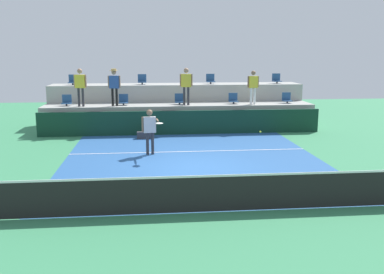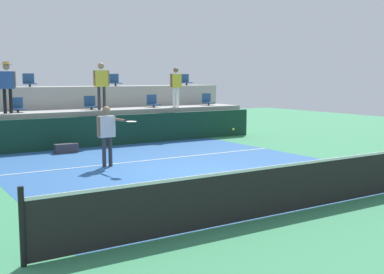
{
  "view_description": "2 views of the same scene",
  "coord_description": "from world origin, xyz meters",
  "views": [
    {
      "loc": [
        -1.56,
        -13.62,
        3.74
      ],
      "look_at": [
        -0.24,
        -0.98,
        1.24
      ],
      "focal_mm": 40.42,
      "sensor_mm": 36.0,
      "label": 1
    },
    {
      "loc": [
        -6.61,
        -10.34,
        2.47
      ],
      "look_at": [
        -0.21,
        -0.27,
        1.0
      ],
      "focal_mm": 45.35,
      "sensor_mm": 36.0,
      "label": 2
    }
  ],
  "objects": [
    {
      "name": "tennis_ball",
      "position": [
        2.56,
        1.68,
        0.86
      ],
      "size": [
        0.07,
        0.07,
        0.07
      ],
      "color": "#CCE033"
    },
    {
      "name": "sponsor_backboard",
      "position": [
        0.0,
        6.0,
        0.55
      ],
      "size": [
        13.0,
        0.16,
        1.1
      ],
      "primitive_type": "cube",
      "color": "#0F3323",
      "rests_on": "ground_plane"
    },
    {
      "name": "seating_tier_lower",
      "position": [
        0.0,
        7.3,
        0.62
      ],
      "size": [
        13.0,
        1.8,
        1.25
      ],
      "primitive_type": "cube",
      "color": "#9E9E99",
      "rests_on": "ground_plane"
    },
    {
      "name": "stadium_chair_lower_left",
      "position": [
        -2.7,
        7.23,
        1.46
      ],
      "size": [
        0.44,
        0.4,
        0.52
      ],
      "color": "#2D2D33",
      "rests_on": "seating_tier_lower"
    },
    {
      "name": "tennis_net",
      "position": [
        0.0,
        -4.0,
        0.5
      ],
      "size": [
        10.48,
        0.08,
        1.07
      ],
      "color": "black",
      "rests_on": "ground_plane"
    },
    {
      "name": "spectator_leaning_on_rail",
      "position": [
        0.29,
        6.85,
        2.32
      ],
      "size": [
        0.61,
        0.27,
        1.76
      ],
      "color": "#2D2D33",
      "rests_on": "seating_tier_lower"
    },
    {
      "name": "spectator_in_grey",
      "position": [
        3.53,
        6.85,
        2.22
      ],
      "size": [
        0.58,
        0.23,
        1.62
      ],
      "color": "white",
      "rests_on": "seating_tier_lower"
    },
    {
      "name": "stadium_chair_lower_center",
      "position": [
        -0.01,
        7.23,
        1.46
      ],
      "size": [
        0.44,
        0.4,
        0.52
      ],
      "color": "#2D2D33",
      "rests_on": "seating_tier_lower"
    },
    {
      "name": "equipment_bag",
      "position": [
        -1.66,
        5.16,
        0.15
      ],
      "size": [
        0.76,
        0.28,
        0.3
      ],
      "primitive_type": "cube",
      "color": "#333338",
      "rests_on": "ground_plane"
    },
    {
      "name": "stadium_chair_lower_right",
      "position": [
        2.65,
        7.23,
        1.46
      ],
      "size": [
        0.44,
        0.4,
        0.52
      ],
      "color": "#2D2D33",
      "rests_on": "seating_tier_lower"
    },
    {
      "name": "stadium_chair_upper_far_right",
      "position": [
        5.34,
        9.03,
        2.31
      ],
      "size": [
        0.44,
        0.4,
        0.52
      ],
      "color": "#2D2D33",
      "rests_on": "seating_tier_upper"
    },
    {
      "name": "stadium_chair_lower_far_right",
      "position": [
        5.36,
        7.23,
        1.46
      ],
      "size": [
        0.44,
        0.4,
        0.52
      ],
      "color": "#2D2D33",
      "rests_on": "seating_tier_lower"
    },
    {
      "name": "stadium_chair_upper_left",
      "position": [
        -1.81,
        9.03,
        2.31
      ],
      "size": [
        0.44,
        0.4,
        0.52
      ],
      "color": "#2D2D33",
      "rests_on": "seating_tier_upper"
    },
    {
      "name": "spectator_with_hat",
      "position": [
        -3.08,
        6.85,
        2.32
      ],
      "size": [
        0.59,
        0.43,
        1.74
      ],
      "color": "black",
      "rests_on": "seating_tier_lower"
    },
    {
      "name": "court_inner_paint",
      "position": [
        0.0,
        1.0,
        0.0
      ],
      "size": [
        9.0,
        10.0,
        0.01
      ],
      "primitive_type": "cube",
      "color": "#285693",
      "rests_on": "ground_plane"
    },
    {
      "name": "court_service_line",
      "position": [
        0.0,
        2.4,
        0.01
      ],
      "size": [
        9.0,
        0.06,
        0.0
      ],
      "primitive_type": "cube",
      "color": "white",
      "rests_on": "ground_plane"
    },
    {
      "name": "tennis_player",
      "position": [
        -1.48,
        2.06,
        1.03
      ],
      "size": [
        0.77,
        1.17,
        1.68
      ],
      "color": "#2D2D33",
      "rests_on": "ground_plane"
    },
    {
      "name": "stadium_chair_upper_right",
      "position": [
        1.77,
        9.03,
        2.31
      ],
      "size": [
        0.44,
        0.4,
        0.52
      ],
      "color": "#2D2D33",
      "rests_on": "seating_tier_upper"
    },
    {
      "name": "seating_tier_upper",
      "position": [
        0.0,
        9.1,
        1.05
      ],
      "size": [
        13.0,
        1.8,
        2.1
      ],
      "primitive_type": "cube",
      "color": "#9E9E99",
      "rests_on": "ground_plane"
    },
    {
      "name": "ground_plane",
      "position": [
        0.0,
        0.0,
        0.0
      ],
      "size": [
        40.0,
        40.0,
        0.0
      ],
      "primitive_type": "plane",
      "color": "#388456"
    }
  ]
}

